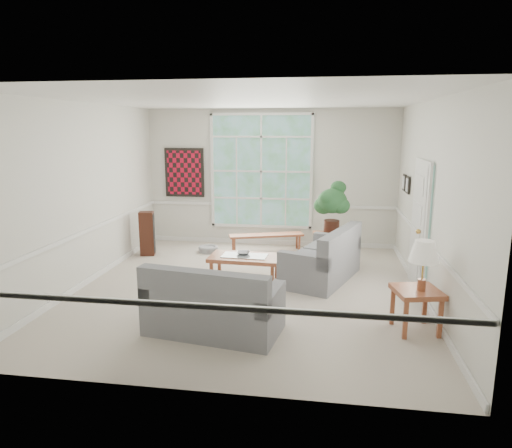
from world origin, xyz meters
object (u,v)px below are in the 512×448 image
Objects in this scene: coffee_table at (245,268)px; side_table at (416,310)px; loveseat_right at (321,254)px; loveseat_front at (214,298)px; end_table at (327,247)px.

coffee_table is 3.00m from side_table.
loveseat_front is at bearing -99.58° from loveseat_right.
end_table is at bearing 48.48° from coffee_table.
coffee_table is 2.18× the size of end_table.
side_table is at bearing -36.36° from loveseat_right.
side_table reaches higher than end_table.
loveseat_front is 3.07× the size of end_table.
end_table is 3.27m from side_table.
loveseat_right reaches higher than side_table.
coffee_table is at bearing 147.37° from side_table.
end_table is (0.11, 1.18, -0.18)m from loveseat_right.
coffee_table is 2.10× the size of side_table.
loveseat_right is 3.10× the size of end_table.
side_table reaches higher than coffee_table.
loveseat_front is at bearing -88.88° from coffee_table.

